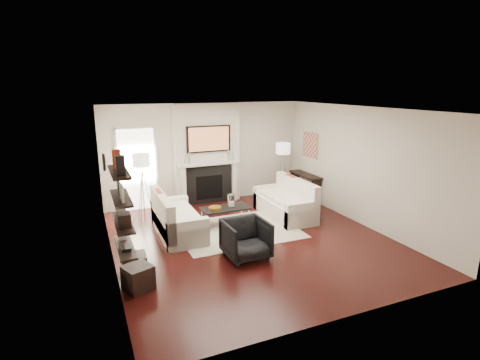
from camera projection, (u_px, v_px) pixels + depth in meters
name	position (u px, v px, depth m)	size (l,w,h in m)	color
room_envelope	(252.00, 177.00, 7.53)	(6.00, 6.00, 6.00)	#330C0B
chimney_breast	(207.00, 154.00, 10.10)	(1.80, 0.25, 2.70)	silver
fireplace_surround	(209.00, 185.00, 10.18)	(1.30, 0.02, 1.04)	black
firebox	(209.00, 187.00, 10.20)	(0.75, 0.02, 0.65)	black
mantel_pilaster_l	(184.00, 187.00, 9.88)	(0.12, 0.08, 1.10)	white
mantel_pilaster_r	(234.00, 181.00, 10.42)	(0.12, 0.08, 1.10)	white
mantel_shelf	(209.00, 164.00, 9.99)	(1.70, 0.18, 0.07)	white
tv_body	(209.00, 139.00, 9.85)	(1.20, 0.06, 0.70)	black
tv_screen	(209.00, 139.00, 9.82)	(1.10, 0.01, 0.62)	#BF723F
candlestick_l_tall	(189.00, 158.00, 9.75)	(0.04, 0.04, 0.30)	silver
candlestick_l_short	(184.00, 160.00, 9.70)	(0.04, 0.04, 0.24)	silver
candlestick_r_tall	(228.00, 155.00, 10.16)	(0.04, 0.04, 0.30)	silver
candlestick_r_short	(233.00, 156.00, 10.22)	(0.04, 0.04, 0.24)	silver
hallway_panel	(137.00, 170.00, 9.57)	(0.90, 0.02, 2.10)	white
door_trim_l	(118.00, 172.00, 9.37)	(0.06, 0.06, 2.16)	white
door_trim_r	(156.00, 168.00, 9.73)	(0.06, 0.06, 2.16)	white
door_trim_top	(134.00, 128.00, 9.28)	(1.02, 0.06, 0.06)	white
rug	(237.00, 230.00, 8.35)	(2.60, 2.00, 0.01)	beige
loveseat_left_base	(178.00, 225.00, 8.10)	(0.85, 1.80, 0.42)	white
loveseat_left_back	(162.00, 213.00, 7.89)	(0.18, 1.80, 0.80)	white
loveseat_left_arm_n	(188.00, 234.00, 7.35)	(0.85, 0.18, 0.60)	white
loveseat_left_arm_s	(170.00, 210.00, 8.80)	(0.85, 0.18, 0.60)	white
loveseat_left_cushion	(180.00, 213.00, 8.05)	(0.63, 1.44, 0.10)	white
pillow_left_orange	(159.00, 200.00, 8.11)	(0.10, 0.42, 0.42)	#A13013
pillow_left_charcoal	(165.00, 209.00, 7.58)	(0.10, 0.40, 0.40)	black
loveseat_right_base	(284.00, 208.00, 9.21)	(0.85, 1.80, 0.42)	white
loveseat_right_back	(297.00, 194.00, 9.26)	(0.18, 1.80, 0.80)	white
loveseat_right_arm_n	(302.00, 215.00, 8.47)	(0.85, 0.18, 0.60)	white
loveseat_right_arm_s	(269.00, 196.00, 9.91)	(0.85, 0.18, 0.60)	white
loveseat_right_cushion	(283.00, 198.00, 9.13)	(0.63, 1.44, 0.10)	white
pillow_right_orange	(291.00, 184.00, 9.48)	(0.10, 0.42, 0.42)	#A13013
pillow_right_charcoal	(304.00, 190.00, 8.95)	(0.10, 0.40, 0.40)	black
coffee_table	(225.00, 208.00, 8.60)	(1.10, 0.55, 0.04)	black
coffee_leg_nw	(208.00, 223.00, 8.26)	(0.02, 0.02, 0.38)	silver
coffee_leg_ne	(249.00, 217.00, 8.64)	(0.02, 0.02, 0.38)	silver
coffee_leg_sw	(202.00, 217.00, 8.66)	(0.02, 0.02, 0.38)	silver
coffee_leg_se	(241.00, 211.00, 9.04)	(0.02, 0.02, 0.38)	silver
hurricane_glass	(231.00, 201.00, 8.62)	(0.18, 0.18, 0.31)	white
hurricane_candle	(231.00, 204.00, 8.63)	(0.09, 0.09, 0.13)	white
copper_bowl	(215.00, 208.00, 8.49)	(0.29, 0.29, 0.05)	#A36F1B
armchair	(246.00, 237.00, 6.95)	(0.78, 0.73, 0.80)	black
lamp_left_post	(143.00, 195.00, 8.96)	(0.02, 0.02, 1.20)	silver
lamp_left_shade	(141.00, 160.00, 8.75)	(0.40, 0.40, 0.30)	white
lamp_left_leg_a	(148.00, 194.00, 9.00)	(0.02, 0.02, 1.25)	silver
lamp_left_leg_b	(140.00, 194.00, 9.02)	(0.02, 0.02, 1.25)	silver
lamp_left_leg_c	(142.00, 196.00, 8.85)	(0.02, 0.02, 1.25)	silver
lamp_right_post	(282.00, 178.00, 10.60)	(0.02, 0.02, 1.20)	silver
lamp_right_shade	(283.00, 148.00, 10.39)	(0.40, 0.40, 0.30)	white
lamp_right_leg_a	(286.00, 178.00, 10.64)	(0.02, 0.02, 1.25)	silver
lamp_right_leg_b	(279.00, 177.00, 10.66)	(0.02, 0.02, 1.25)	silver
lamp_right_leg_c	(282.00, 179.00, 10.49)	(0.02, 0.02, 1.25)	silver
console_top	(305.00, 175.00, 10.42)	(0.35, 1.20, 0.04)	black
console_leg_n	(316.00, 193.00, 10.02)	(0.30, 0.04, 0.71)	black
console_leg_s	(295.00, 183.00, 11.01)	(0.30, 0.04, 0.71)	black
wall_art	(310.00, 145.00, 10.35)	(0.03, 0.70, 0.70)	#BF765F
shelf_bottom	(125.00, 247.00, 5.81)	(0.25, 1.00, 0.04)	black
shelf_lower	(123.00, 223.00, 5.71)	(0.25, 1.00, 0.04)	black
shelf_upper	(121.00, 198.00, 5.61)	(0.25, 1.00, 0.04)	black
shelf_top	(119.00, 172.00, 5.51)	(0.25, 1.00, 0.04)	black
decor_magfile_a	(120.00, 165.00, 5.21)	(0.12, 0.10, 0.28)	black
decor_magfile_b	(117.00, 159.00, 5.69)	(0.12, 0.10, 0.28)	#A13013
decor_frame_a	(122.00, 193.00, 5.40)	(0.04, 0.30, 0.22)	white
decor_frame_b	(119.00, 188.00, 5.78)	(0.04, 0.22, 0.18)	black
decor_wine_rack	(124.00, 220.00, 5.51)	(0.18, 0.25, 0.20)	black
decor_box_small	(121.00, 214.00, 5.90)	(0.15, 0.12, 0.12)	black
decor_books	(126.00, 248.00, 5.67)	(0.14, 0.20, 0.05)	black
decor_box_tall	(123.00, 234.00, 6.04)	(0.10, 0.10, 0.18)	white
clock_rim	(104.00, 162.00, 7.22)	(0.34, 0.34, 0.04)	black
clock_face	(105.00, 162.00, 7.23)	(0.29, 0.29, 0.01)	white
ottoman_near	(134.00, 266.00, 6.27)	(0.40, 0.40, 0.40)	black
ottoman_far	(138.00, 278.00, 5.89)	(0.40, 0.40, 0.40)	black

